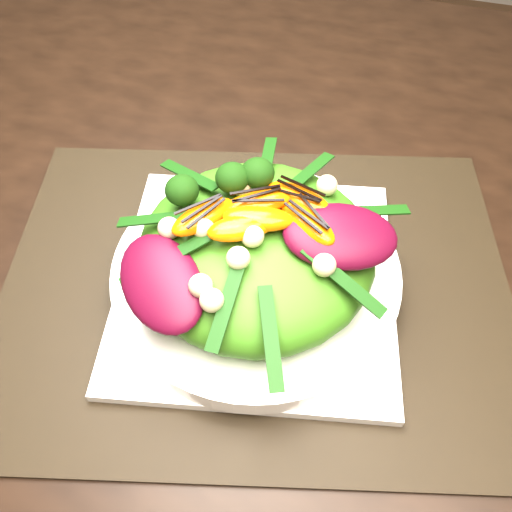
% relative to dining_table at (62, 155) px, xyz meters
% --- Properties ---
extents(floor, '(4.00, 4.00, 0.01)m').
position_rel_dining_table_xyz_m(floor, '(0.00, 0.00, -0.73)').
color(floor, brown).
rests_on(floor, ground).
extents(dining_table, '(1.60, 0.90, 0.75)m').
position_rel_dining_table_xyz_m(dining_table, '(0.00, 0.00, 0.00)').
color(dining_table, black).
rests_on(dining_table, floor).
extents(placemat, '(0.56, 0.47, 0.00)m').
position_rel_dining_table_xyz_m(placemat, '(0.28, -0.14, 0.02)').
color(placemat, black).
rests_on(placemat, dining_table).
extents(plate_base, '(0.30, 0.30, 0.01)m').
position_rel_dining_table_xyz_m(plate_base, '(0.28, -0.14, 0.03)').
color(plate_base, white).
rests_on(plate_base, placemat).
extents(salad_bowl, '(0.31, 0.31, 0.02)m').
position_rel_dining_table_xyz_m(salad_bowl, '(0.28, -0.14, 0.04)').
color(salad_bowl, white).
rests_on(salad_bowl, plate_base).
extents(lettuce_mound, '(0.23, 0.23, 0.07)m').
position_rel_dining_table_xyz_m(lettuce_mound, '(0.28, -0.14, 0.08)').
color(lettuce_mound, '#407D17').
rests_on(lettuce_mound, salad_bowl).
extents(radicchio_leaf, '(0.11, 0.09, 0.02)m').
position_rel_dining_table_xyz_m(radicchio_leaf, '(0.35, -0.13, 0.11)').
color(radicchio_leaf, '#420718').
rests_on(radicchio_leaf, lettuce_mound).
extents(orange_segment, '(0.06, 0.03, 0.02)m').
position_rel_dining_table_xyz_m(orange_segment, '(0.28, -0.11, 0.12)').
color(orange_segment, '#FF5E04').
rests_on(orange_segment, lettuce_mound).
extents(broccoli_floret, '(0.05, 0.05, 0.04)m').
position_rel_dining_table_xyz_m(broccoli_floret, '(0.22, -0.12, 0.13)').
color(broccoli_floret, '#143309').
rests_on(broccoli_floret, lettuce_mound).
extents(macadamia_nut, '(0.03, 0.03, 0.02)m').
position_rel_dining_table_xyz_m(macadamia_nut, '(0.31, -0.19, 0.12)').
color(macadamia_nut, '#F2EBAA').
rests_on(macadamia_nut, lettuce_mound).
extents(balsamic_drizzle, '(0.05, 0.01, 0.00)m').
position_rel_dining_table_xyz_m(balsamic_drizzle, '(0.28, -0.11, 0.13)').
color(balsamic_drizzle, black).
rests_on(balsamic_drizzle, orange_segment).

